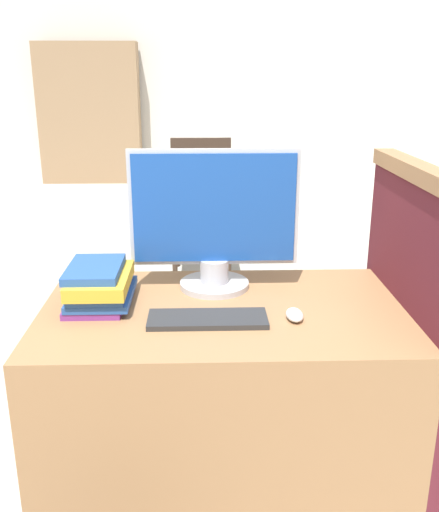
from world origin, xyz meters
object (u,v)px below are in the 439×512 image
at_px(monitor, 214,222).
at_px(far_chair, 201,201).
at_px(mouse, 295,315).
at_px(keyboard, 208,319).
at_px(book_stack, 99,286).

xyz_separation_m(monitor, far_chair, (-0.04, 2.27, -0.43)).
bearing_deg(monitor, mouse, -49.50).
relative_size(monitor, far_chair, 0.57).
xyz_separation_m(mouse, far_chair, (-0.28, 2.54, -0.22)).
height_order(monitor, far_chair, monitor).
bearing_deg(keyboard, far_chair, 90.40).
height_order(keyboard, far_chair, far_chair).
relative_size(mouse, far_chair, 0.09).
bearing_deg(mouse, monitor, 130.50).
distance_m(monitor, mouse, 0.42).
bearing_deg(mouse, keyboard, -178.04).
bearing_deg(keyboard, book_stack, 157.04).
distance_m(monitor, far_chair, 2.31).
distance_m(book_stack, far_chair, 2.44).
xyz_separation_m(book_stack, far_chair, (0.32, 2.40, -0.27)).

